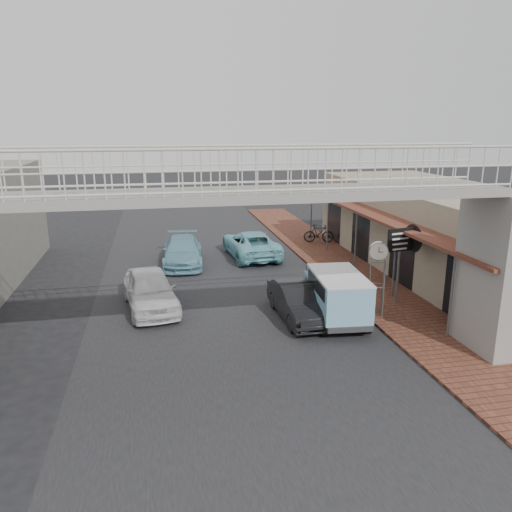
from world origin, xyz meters
name	(u,v)px	position (x,y,z in m)	size (l,w,h in m)	color
ground	(229,320)	(0.00, 0.00, 0.00)	(120.00, 120.00, 0.00)	black
road_strip	(229,320)	(0.00, 0.00, 0.01)	(10.00, 60.00, 0.01)	black
sidewalk	(363,283)	(6.50, 3.00, 0.05)	(3.00, 40.00, 0.10)	brown
shophouse_row	(446,231)	(10.97, 4.00, 2.01)	(7.20, 18.00, 4.00)	gray
footbridge	(249,266)	(0.00, -4.00, 3.18)	(16.40, 2.40, 6.34)	gray
white_hatchback	(150,290)	(-2.76, 1.78, 0.76)	(1.79, 4.45, 1.52)	white
dark_sedan	(298,302)	(2.52, -0.33, 0.65)	(1.39, 3.97, 1.31)	black
angkot_curb	(251,244)	(2.50, 8.64, 0.70)	(2.33, 5.05, 1.40)	#77C3CF
angkot_far	(183,251)	(-1.17, 7.88, 0.68)	(1.90, 4.67, 1.36)	#67A0B3
angkot_van	(337,290)	(3.79, -0.81, 1.15)	(1.98, 3.83, 1.82)	black
motorcycle_near	(340,274)	(5.30, 2.81, 0.59)	(0.66, 1.88, 0.99)	black
motorcycle_far	(319,234)	(6.99, 10.71, 0.63)	(0.50, 1.77, 1.06)	black
street_clock	(378,255)	(5.30, -0.83, 2.40)	(0.72, 0.69, 2.78)	#59595B
arrow_sign	(417,239)	(7.48, 0.45, 2.59)	(1.84, 1.20, 3.08)	#59595B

